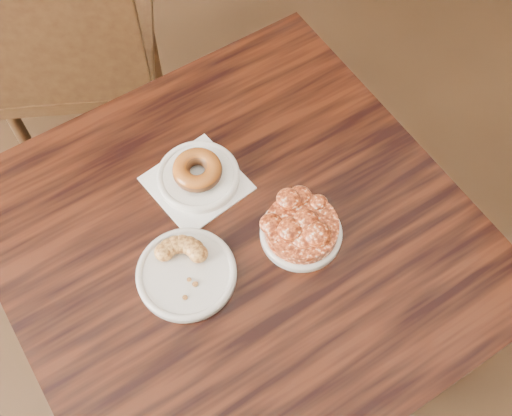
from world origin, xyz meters
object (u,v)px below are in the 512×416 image
object	(u,v)px
glazed_donut	(197,170)
apple_fritter	(302,226)
cruller_fragment	(185,269)
cafe_table	(242,312)
chair_far	(77,49)

from	to	relation	value
glazed_donut	apple_fritter	world-z (taller)	apple_fritter
cruller_fragment	apple_fritter	bearing A→B (deg)	3.99
cafe_table	cruller_fragment	xyz separation A→B (m)	(-0.10, -0.04, 0.40)
glazed_donut	cruller_fragment	world-z (taller)	glazed_donut
glazed_donut	cruller_fragment	size ratio (longest dim) A/B	0.82
apple_fritter	glazed_donut	bearing A→B (deg)	130.78
cafe_table	chair_far	bearing A→B (deg)	89.41
chair_far	apple_fritter	world-z (taller)	chair_far
cafe_table	cruller_fragment	world-z (taller)	cruller_fragment
cafe_table	apple_fritter	xyz separation A→B (m)	(0.11, -0.03, 0.41)
chair_far	cruller_fragment	size ratio (longest dim) A/B	8.13
glazed_donut	cruller_fragment	bearing A→B (deg)	-110.87
cruller_fragment	chair_far	bearing A→B (deg)	97.55
cafe_table	glazed_donut	distance (m)	0.43
chair_far	cruller_fragment	xyz separation A→B (m)	(0.11, -0.86, 0.33)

